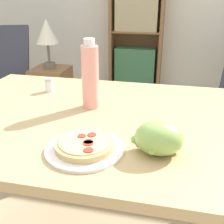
% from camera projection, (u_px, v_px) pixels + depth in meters
% --- Properties ---
extents(dining_table, '(1.21, 0.92, 0.76)m').
position_uv_depth(dining_table, '(85.00, 135.00, 1.17)').
color(dining_table, tan).
rests_on(dining_table, ground_plane).
extents(pizza_on_plate, '(0.25, 0.25, 0.04)m').
position_uv_depth(pizza_on_plate, '(85.00, 146.00, 0.87)').
color(pizza_on_plate, white).
rests_on(pizza_on_plate, dining_table).
extents(grape_bunch, '(0.16, 0.12, 0.11)m').
position_uv_depth(grape_bunch, '(159.00, 138.00, 0.84)').
color(grape_bunch, '#93BC5B').
rests_on(grape_bunch, dining_table).
extents(drink_bottle, '(0.07, 0.07, 0.29)m').
position_uv_depth(drink_bottle, '(90.00, 76.00, 1.15)').
color(drink_bottle, pink).
rests_on(drink_bottle, dining_table).
extents(salt_shaker, '(0.04, 0.04, 0.07)m').
position_uv_depth(salt_shaker, '(49.00, 85.00, 1.37)').
color(salt_shaker, white).
rests_on(salt_shaker, dining_table).
extents(bookshelf, '(0.64, 0.28, 1.50)m').
position_uv_depth(bookshelf, '(136.00, 37.00, 3.42)').
color(bookshelf, brown).
rests_on(bookshelf, ground_plane).
extents(side_table, '(0.34, 0.34, 0.52)m').
position_uv_depth(side_table, '(52.00, 93.00, 2.82)').
color(side_table, brown).
rests_on(side_table, ground_plane).
extents(table_lamp, '(0.21, 0.21, 0.46)m').
position_uv_depth(table_lamp, '(47.00, 34.00, 2.59)').
color(table_lamp, '#665B51').
rests_on(table_lamp, side_table).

